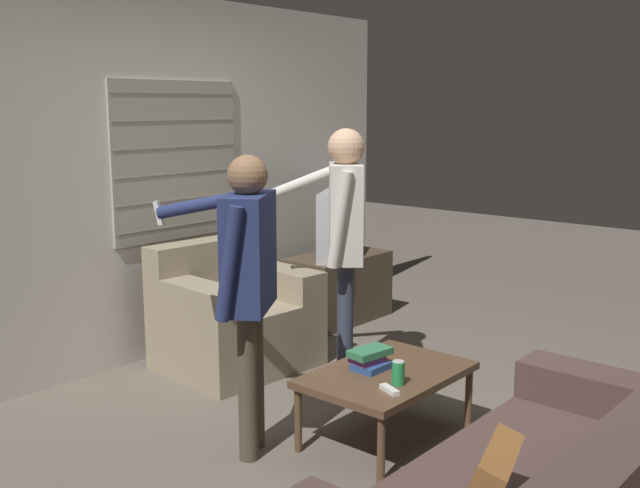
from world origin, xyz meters
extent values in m
plane|color=#665B51|center=(0.00, 0.00, 0.00)|extent=(16.00, 16.00, 0.00)
cube|color=silver|center=(0.00, 2.03, 1.27)|extent=(5.20, 0.06, 2.55)
cube|color=#A8A393|center=(0.34, 1.99, 1.40)|extent=(1.10, 0.02, 1.13)
cube|color=gray|center=(0.34, 1.98, 0.93)|extent=(1.08, 0.00, 0.01)
cube|color=gray|center=(0.34, 1.98, 1.12)|extent=(1.08, 0.00, 0.01)
cube|color=gray|center=(0.34, 1.98, 1.30)|extent=(1.08, 0.00, 0.01)
cube|color=gray|center=(0.34, 1.98, 1.49)|extent=(1.08, 0.00, 0.01)
cube|color=gray|center=(0.34, 1.98, 1.68)|extent=(1.08, 0.00, 0.01)
cube|color=gray|center=(0.34, 1.98, 1.87)|extent=(1.08, 0.00, 0.01)
cube|color=#4C3833|center=(0.25, -1.24, 0.49)|extent=(0.24, 0.94, 0.18)
cube|color=gray|center=(0.32, 1.38, 0.23)|extent=(1.01, 0.89, 0.45)
cube|color=gray|center=(0.34, 1.69, 0.66)|extent=(0.96, 0.27, 0.40)
cube|color=gray|center=(0.68, 1.35, 0.56)|extent=(0.30, 0.84, 0.20)
cube|color=gray|center=(-0.03, 1.40, 0.56)|extent=(0.30, 0.84, 0.20)
cube|color=brown|center=(0.05, -0.08, 0.37)|extent=(0.91, 0.61, 0.04)
cylinder|color=brown|center=(-0.37, 0.19, 0.18)|extent=(0.04, 0.04, 0.35)
cylinder|color=brown|center=(0.46, 0.19, 0.18)|extent=(0.04, 0.04, 0.35)
cylinder|color=brown|center=(-0.37, -0.35, 0.18)|extent=(0.04, 0.04, 0.35)
cylinder|color=brown|center=(0.46, -0.35, 0.18)|extent=(0.04, 0.04, 0.35)
cube|color=#4C3D2D|center=(1.66, 1.58, 0.28)|extent=(0.90, 0.49, 0.56)
cube|color=#B2B2B7|center=(1.66, 1.58, 0.83)|extent=(0.84, 0.60, 0.55)
cube|color=#3D4738|center=(1.60, 1.66, 0.83)|extent=(0.64, 0.37, 0.45)
cylinder|color=#4C4233|center=(-0.59, 0.32, 0.39)|extent=(0.10, 0.10, 0.78)
cylinder|color=#4C4233|center=(-0.46, 0.41, 0.39)|extent=(0.10, 0.10, 0.78)
cube|color=navy|center=(-0.53, 0.36, 1.07)|extent=(0.47, 0.41, 0.58)
sphere|color=#846042|center=(-0.53, 0.36, 1.45)|extent=(0.20, 0.20, 0.20)
cylinder|color=navy|center=(-0.75, 0.27, 1.06)|extent=(0.14, 0.17, 0.56)
cylinder|color=navy|center=(-0.48, 0.72, 1.28)|extent=(0.36, 0.50, 0.18)
cube|color=white|center=(-0.63, 0.95, 1.22)|extent=(0.06, 0.06, 0.13)
cylinder|color=#33384C|center=(0.49, 0.55, 0.41)|extent=(0.10, 0.10, 0.82)
cylinder|color=#33384C|center=(0.59, 0.64, 0.41)|extent=(0.10, 0.10, 0.82)
cube|color=beige|center=(0.54, 0.60, 1.13)|extent=(0.42, 0.40, 0.61)
sphere|color=tan|center=(0.54, 0.60, 1.54)|extent=(0.23, 0.23, 0.23)
cylinder|color=beige|center=(0.35, 0.49, 1.12)|extent=(0.16, 0.16, 0.59)
cylinder|color=beige|center=(0.52, 0.94, 1.30)|extent=(0.43, 0.48, 0.28)
cube|color=black|center=(0.34, 1.15, 1.19)|extent=(0.08, 0.08, 0.13)
cube|color=#284C89|center=(0.01, 0.00, 0.41)|extent=(0.19, 0.16, 0.04)
cube|color=#75387F|center=(0.01, 0.02, 0.45)|extent=(0.18, 0.16, 0.04)
cube|color=#33754C|center=(0.02, 0.01, 0.49)|extent=(0.25, 0.17, 0.04)
cylinder|color=#238E47|center=(-0.08, -0.24, 0.45)|extent=(0.07, 0.07, 0.12)
cylinder|color=silver|center=(-0.08, -0.24, 0.51)|extent=(0.06, 0.06, 0.00)
cube|color=white|center=(-0.19, -0.26, 0.40)|extent=(0.09, 0.14, 0.02)
camera|label=1|loc=(-3.08, -2.28, 1.80)|focal=42.00mm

